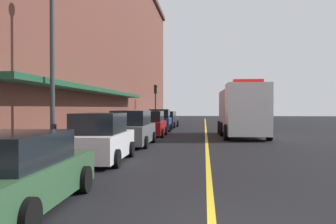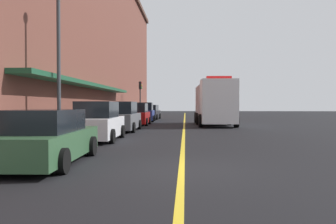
{
  "view_description": "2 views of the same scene",
  "coord_description": "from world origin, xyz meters",
  "views": [
    {
      "loc": [
        -0.13,
        -6.0,
        2.03
      ],
      "look_at": [
        -2.46,
        16.52,
        1.76
      ],
      "focal_mm": 37.66,
      "sensor_mm": 36.0,
      "label": 1
    },
    {
      "loc": [
        0.1,
        -8.75,
        1.68
      ],
      "look_at": [
        -1.79,
        27.53,
        0.9
      ],
      "focal_mm": 35.87,
      "sensor_mm": 36.0,
      "label": 2
    }
  ],
  "objects": [
    {
      "name": "parking_meter_1",
      "position": [
        -5.35,
        22.18,
        1.06
      ],
      "size": [
        0.14,
        0.18,
        1.33
      ],
      "color": "#4C4C51",
      "rests_on": "sidewalk_left"
    },
    {
      "name": "ground_plane",
      "position": [
        0.0,
        25.0,
        0.0
      ],
      "size": [
        112.0,
        112.0,
        0.0
      ],
      "primitive_type": "plane",
      "color": "black"
    },
    {
      "name": "traffic_light_near",
      "position": [
        -5.29,
        31.03,
        3.16
      ],
      "size": [
        0.38,
        0.36,
        4.3
      ],
      "color": "#232326",
      "rests_on": "sidewalk_left"
    },
    {
      "name": "parked_car_5",
      "position": [
        -3.95,
        30.24,
        0.78
      ],
      "size": [
        2.12,
        4.91,
        1.67
      ],
      "rotation": [
        0.0,
        0.0,
        1.53
      ],
      "color": "black",
      "rests_on": "ground"
    },
    {
      "name": "parking_meter_0",
      "position": [
        -5.35,
        5.74,
        1.06
      ],
      "size": [
        0.14,
        0.18,
        1.33
      ],
      "color": "#4C4C51",
      "rests_on": "sidewalk_left"
    },
    {
      "name": "parked_car_1",
      "position": [
        -4.0,
        6.83,
        0.85
      ],
      "size": [
        2.08,
        4.34,
        1.83
      ],
      "rotation": [
        0.0,
        0.0,
        1.59
      ],
      "color": "silver",
      "rests_on": "ground"
    },
    {
      "name": "parked_car_4",
      "position": [
        -4.01,
        24.63,
        0.88
      ],
      "size": [
        2.18,
        4.38,
        1.91
      ],
      "rotation": [
        0.0,
        0.0,
        1.61
      ],
      "color": "navy",
      "rests_on": "ground"
    },
    {
      "name": "parked_car_0",
      "position": [
        -3.88,
        0.57,
        0.73
      ],
      "size": [
        2.26,
        4.79,
        1.55
      ],
      "rotation": [
        0.0,
        0.0,
        1.61
      ],
      "color": "#2D5133",
      "rests_on": "ground"
    },
    {
      "name": "parked_car_3",
      "position": [
        -3.93,
        18.83,
        0.84
      ],
      "size": [
        2.11,
        4.29,
        1.8
      ],
      "rotation": [
        0.0,
        0.0,
        1.59
      ],
      "color": "maroon",
      "rests_on": "ground"
    },
    {
      "name": "lane_center_stripe",
      "position": [
        0.0,
        25.0,
        0.0
      ],
      "size": [
        0.16,
        70.0,
        0.01
      ],
      "primitive_type": "cube",
      "color": "gold",
      "rests_on": "ground"
    },
    {
      "name": "street_lamp_left",
      "position": [
        -5.95,
        7.0,
        4.4
      ],
      "size": [
        0.44,
        0.44,
        6.94
      ],
      "color": "#33383D",
      "rests_on": "sidewalk_left"
    },
    {
      "name": "box_truck",
      "position": [
        2.47,
        19.01,
        1.8
      ],
      "size": [
        3.12,
        8.08,
        3.78
      ],
      "rotation": [
        0.0,
        0.0,
        -1.54
      ],
      "color": "silver",
      "rests_on": "ground"
    },
    {
      "name": "brick_building_left",
      "position": [
        -12.51,
        24.0,
        8.99
      ],
      "size": [
        11.39,
        64.0,
        17.96
      ],
      "color": "brown",
      "rests_on": "ground"
    },
    {
      "name": "parked_car_2",
      "position": [
        -4.0,
        12.59,
        0.87
      ],
      "size": [
        2.16,
        4.78,
        1.88
      ],
      "rotation": [
        0.0,
        0.0,
        1.58
      ],
      "color": "#595B60",
      "rests_on": "ground"
    },
    {
      "name": "sidewalk_left",
      "position": [
        -6.2,
        25.0,
        0.07
      ],
      "size": [
        2.4,
        70.0,
        0.15
      ],
      "primitive_type": "cube",
      "color": "#9E9B93",
      "rests_on": "ground"
    }
  ]
}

